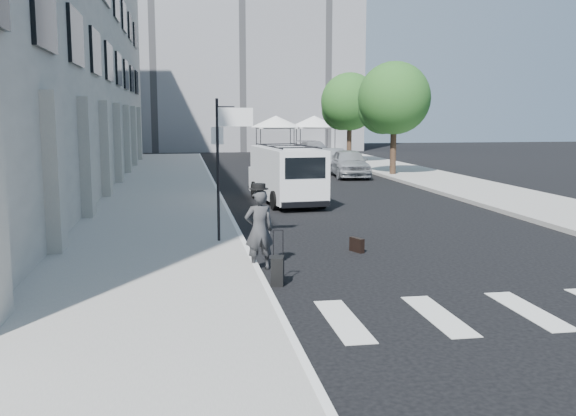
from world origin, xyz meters
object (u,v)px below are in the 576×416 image
object	(u,v)px
businessman	(259,230)
cargo_van	(286,174)
parked_car_a	(349,163)
parked_car_c	(314,151)
suitcase	(278,270)
parked_car_b	(332,161)
briefcase	(357,245)

from	to	relation	value
businessman	cargo_van	bearing A→B (deg)	-110.36
parked_car_a	parked_car_c	world-z (taller)	parked_car_a
suitcase	parked_car_b	bearing A→B (deg)	86.78
cargo_van	parked_car_a	xyz separation A→B (m)	(4.89, 9.20, -0.33)
parked_car_b	parked_car_c	world-z (taller)	parked_car_c
cargo_van	parked_car_c	bearing A→B (deg)	70.14
businessman	suitcase	distance (m)	1.41
briefcase	parked_car_b	xyz separation A→B (m)	(4.38, 21.08, 0.51)
suitcase	parked_car_b	world-z (taller)	parked_car_b
businessman	parked_car_b	size ratio (longest dim) A/B	0.42
cargo_van	parked_car_a	world-z (taller)	cargo_van
businessman	suitcase	xyz separation A→B (m)	(0.20, -1.27, -0.58)
suitcase	cargo_van	xyz separation A→B (m)	(2.05, 11.57, 0.79)
parked_car_a	parked_car_c	xyz separation A→B (m)	(0.83, 13.06, -0.06)
parked_car_a	suitcase	bearing A→B (deg)	-103.62
businessman	cargo_van	distance (m)	10.54
briefcase	parked_car_c	distance (m)	31.66
parked_car_b	businessman	bearing A→B (deg)	-111.84
cargo_van	parked_car_c	distance (m)	22.99
cargo_van	parked_car_a	size ratio (longest dim) A/B	1.26
briefcase	parked_car_c	world-z (taller)	parked_car_c
parked_car_b	parked_car_a	bearing A→B (deg)	-89.98
briefcase	parked_car_c	xyz separation A→B (m)	(5.46, 31.18, 0.52)
cargo_van	businessman	bearing A→B (deg)	-107.80
businessman	briefcase	bearing A→B (deg)	-159.40
businessman	parked_car_b	world-z (taller)	businessman
businessman	briefcase	size ratio (longest dim) A/B	3.90
briefcase	parked_car_a	xyz separation A→B (m)	(4.63, 18.12, 0.58)
briefcase	parked_car_b	distance (m)	21.53
suitcase	parked_car_c	distance (m)	34.71
parked_car_b	parked_car_c	distance (m)	10.16
businessman	parked_car_a	distance (m)	20.77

